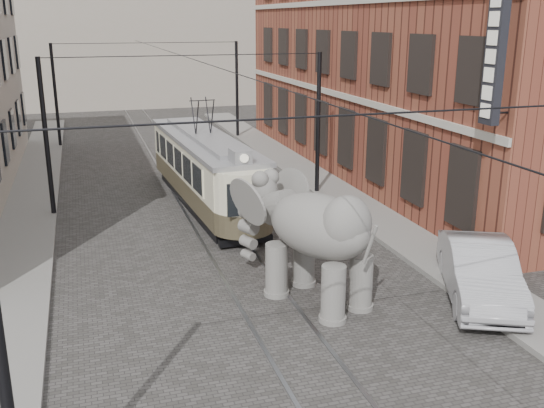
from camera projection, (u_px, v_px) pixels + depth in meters
name	position (u px, v px, depth m)	size (l,w,h in m)	color
ground	(233.00, 255.00, 19.88)	(120.00, 120.00, 0.00)	#423F3D
tram_rails	(233.00, 255.00, 19.87)	(1.54, 80.00, 0.02)	slate
sidewalk_right	(400.00, 235.00, 21.56)	(2.00, 60.00, 0.15)	slate
sidewalk_left	(16.00, 277.00, 18.01)	(2.00, 60.00, 0.15)	slate
brick_building	(410.00, 47.00, 29.52)	(8.00, 26.00, 12.00)	brown
distant_block	(124.00, 23.00, 54.49)	(28.00, 10.00, 14.00)	#9F9784
catenary	(195.00, 136.00, 23.54)	(11.00, 30.20, 6.00)	black
tram	(204.00, 153.00, 24.75)	(2.22, 10.78, 4.28)	beige
elephant	(318.00, 244.00, 16.16)	(2.96, 5.37, 3.29)	slate
parked_car	(480.00, 271.00, 16.60)	(1.68, 4.78, 1.57)	#9E9DA1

